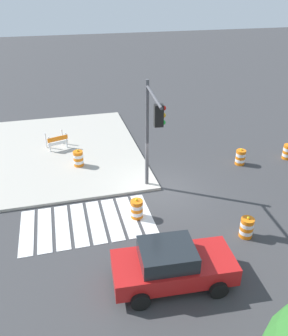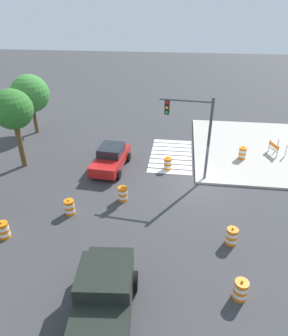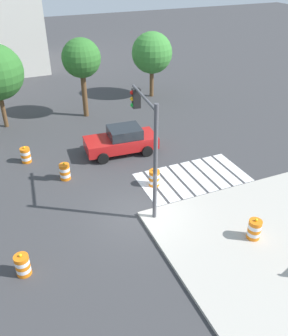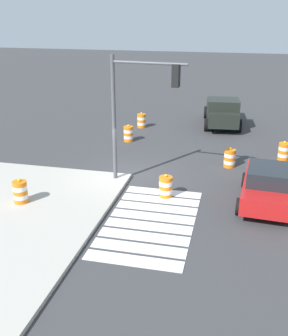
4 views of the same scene
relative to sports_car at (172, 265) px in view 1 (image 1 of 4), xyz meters
name	(u,v)px [view 1 (image 1 of 4)]	position (x,y,z in m)	size (l,w,h in m)	color
ground_plane	(161,190)	(-1.45, -6.02, -0.81)	(120.00, 120.00, 0.00)	#38383A
sidewalk_corner	(42,153)	(4.55, -12.02, -0.74)	(12.00, 12.00, 0.15)	#ADA89E
crosswalk_stripes	(88,223)	(2.55, -4.22, -0.80)	(5.85, 3.20, 0.02)	silver
sports_car	(172,265)	(0.00, 0.00, 0.00)	(4.43, 2.39, 1.63)	red
traffic_barrel_near_corner	(247,227)	(-3.87, -1.61, -0.36)	(0.56, 0.56, 1.02)	orange
traffic_barrel_median_far	(137,209)	(0.30, -4.07, -0.36)	(0.56, 0.56, 1.02)	orange
traffic_barrel_far_curb	(240,157)	(-6.82, -7.62, -0.36)	(0.56, 0.56, 1.02)	orange
traffic_barrel_lane_center	(288,152)	(-9.95, -7.57, -0.36)	(0.56, 0.56, 1.02)	orange
traffic_barrel_on_sidewalk	(78,158)	(2.43, -9.55, -0.21)	(0.56, 0.56, 1.02)	orange
construction_barricade	(57,140)	(3.51, -12.18, -0.09)	(1.41, 1.12, 1.00)	silver
traffic_light_pole	(152,125)	(-0.76, -5.48, 3.10)	(0.54, 3.28, 5.50)	#4C4C51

